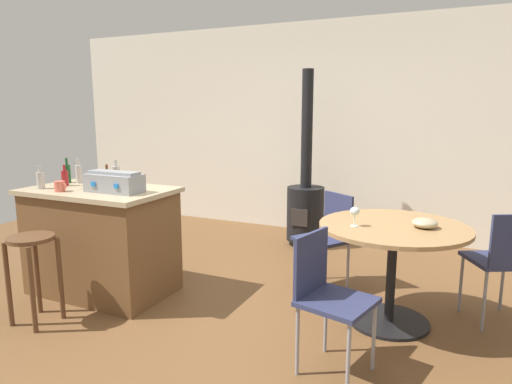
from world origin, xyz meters
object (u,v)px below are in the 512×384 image
at_px(cup_1, 98,178).
at_px(toolbox, 114,182).
at_px(dining_table, 393,248).
at_px(folding_chair_near, 503,258).
at_px(wood_stove, 305,203).
at_px(bottle_4, 79,174).
at_px(wooden_stool, 33,260).
at_px(cup_2, 90,182).
at_px(folding_chair_far, 328,233).
at_px(serving_bowl, 425,223).
at_px(bottle_1, 116,174).
at_px(bottle_0, 65,178).
at_px(folding_chair_left, 327,291).
at_px(cup_3, 60,186).
at_px(kitchen_island, 102,240).
at_px(cup_0, 124,180).
at_px(bottle_2, 67,173).
at_px(wine_glass, 355,212).
at_px(bottle_3, 40,180).
at_px(bottle_5, 107,177).

bearing_deg(cup_1, toolbox, -31.70).
height_order(dining_table, folding_chair_near, folding_chair_near).
relative_size(wood_stove, bottle_4, 8.92).
distance_m(wooden_stool, cup_2, 0.84).
distance_m(folding_chair_far, serving_bowl, 1.02).
bearing_deg(bottle_4, toolbox, -19.54).
height_order(bottle_1, bottle_4, bottle_4).
height_order(bottle_0, cup_2, bottle_0).
distance_m(wooden_stool, folding_chair_left, 2.20).
height_order(folding_chair_near, cup_3, cup_3).
relative_size(cup_1, serving_bowl, 0.65).
bearing_deg(bottle_4, wood_stove, 51.47).
relative_size(toolbox, cup_2, 3.95).
relative_size(folding_chair_far, bottle_1, 3.93).
height_order(folding_chair_near, wood_stove, wood_stove).
distance_m(cup_2, cup_3, 0.26).
distance_m(folding_chair_far, bottle_1, 2.01).
xyz_separation_m(kitchen_island, folding_chair_near, (3.16, 0.74, 0.06)).
height_order(folding_chair_left, cup_3, cup_3).
height_order(dining_table, bottle_0, bottle_0).
distance_m(toolbox, cup_0, 0.34).
relative_size(folding_chair_far, bottle_0, 4.54).
bearing_deg(wooden_stool, toolbox, 65.52).
bearing_deg(folding_chair_near, bottle_1, -171.84).
bearing_deg(bottle_2, bottle_4, 12.68).
xyz_separation_m(folding_chair_left, bottle_4, (-2.51, 0.52, 0.51)).
xyz_separation_m(folding_chair_near, cup_1, (-3.36, -0.53, 0.45)).
bearing_deg(wood_stove, wine_glass, -61.85).
bearing_deg(folding_chair_left, wine_glass, 88.86).
height_order(dining_table, wine_glass, wine_glass).
relative_size(bottle_2, cup_2, 1.91).
distance_m(bottle_4, cup_2, 0.30).
relative_size(bottle_2, wine_glass, 1.61).
distance_m(bottle_4, cup_3, 0.44).
bearing_deg(wood_stove, bottle_0, -126.32).
bearing_deg(cup_0, cup_2, -131.26).
bearing_deg(cup_1, cup_3, -87.36).
distance_m(folding_chair_near, bottle_0, 3.64).
bearing_deg(cup_1, folding_chair_far, 19.99).
bearing_deg(cup_3, cup_2, 72.87).
distance_m(folding_chair_left, bottle_3, 2.63).
bearing_deg(bottle_0, wooden_stool, -62.89).
height_order(folding_chair_far, serving_bowl, folding_chair_far).
height_order(dining_table, cup_1, cup_1).
distance_m(cup_0, serving_bowl, 2.55).
distance_m(wood_stove, cup_2, 2.50).
distance_m(kitchen_island, wooden_stool, 0.68).
xyz_separation_m(cup_2, wine_glass, (2.26, 0.27, -0.11)).
height_order(dining_table, bottle_5, bottle_5).
distance_m(folding_chair_far, wood_stove, 1.31).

